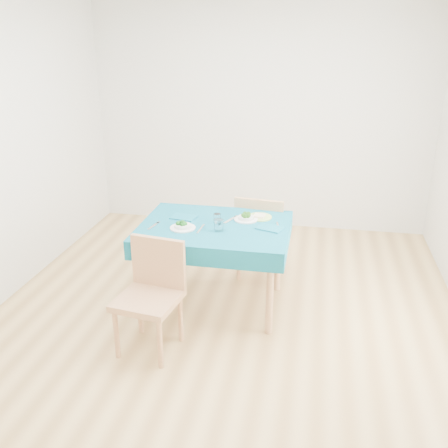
% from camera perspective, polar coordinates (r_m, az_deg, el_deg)
% --- Properties ---
extents(room_shell, '(4.02, 4.52, 2.73)m').
position_cam_1_polar(room_shell, '(3.82, 0.00, 6.97)').
color(room_shell, '#A98046').
rests_on(room_shell, ground).
extents(table, '(1.25, 0.95, 0.76)m').
position_cam_1_polar(table, '(4.36, -1.05, -4.78)').
color(table, '#09536A').
rests_on(table, ground).
extents(chair_near, '(0.50, 0.54, 1.09)m').
position_cam_1_polar(chair_near, '(3.72, -8.82, -7.00)').
color(chair_near, '#AF7C52').
rests_on(chair_near, ground).
extents(chair_far, '(0.52, 0.56, 1.15)m').
position_cam_1_polar(chair_far, '(4.85, 4.54, 0.50)').
color(chair_far, '#AF7C52').
rests_on(chair_far, ground).
extents(bowl_near, '(0.21, 0.21, 0.06)m').
position_cam_1_polar(bowl_near, '(4.13, -4.75, -0.11)').
color(bowl_near, white).
rests_on(bowl_near, table).
extents(bowl_far, '(0.21, 0.21, 0.06)m').
position_cam_1_polar(bowl_far, '(4.31, 2.54, 0.84)').
color(bowl_far, white).
rests_on(bowl_far, table).
extents(fork_near, '(0.06, 0.18, 0.00)m').
position_cam_1_polar(fork_near, '(4.22, -8.08, -0.22)').
color(fork_near, silver).
rests_on(fork_near, table).
extents(knife_near, '(0.03, 0.21, 0.00)m').
position_cam_1_polar(knife_near, '(4.13, -2.69, -0.55)').
color(knife_near, silver).
rests_on(knife_near, table).
extents(fork_far, '(0.10, 0.20, 0.00)m').
position_cam_1_polar(fork_far, '(4.32, 0.75, 0.50)').
color(fork_far, silver).
rests_on(fork_far, table).
extents(knife_far, '(0.05, 0.20, 0.00)m').
position_cam_1_polar(knife_far, '(4.20, 6.19, -0.27)').
color(knife_far, silver).
rests_on(knife_far, table).
extents(napkin_near, '(0.24, 0.18, 0.01)m').
position_cam_1_polar(napkin_near, '(4.38, -4.63, 0.78)').
color(napkin_near, '#0E5D76').
rests_on(napkin_near, table).
extents(napkin_far, '(0.24, 0.20, 0.01)m').
position_cam_1_polar(napkin_far, '(4.14, 5.25, -0.47)').
color(napkin_far, '#0E5D76').
rests_on(napkin_far, table).
extents(tumbler_center, '(0.06, 0.06, 0.08)m').
position_cam_1_polar(tumbler_center, '(4.24, -0.79, 0.65)').
color(tumbler_center, white).
rests_on(tumbler_center, table).
extents(tumbler_side, '(0.08, 0.08, 0.10)m').
position_cam_1_polar(tumbler_side, '(4.07, -0.60, -0.14)').
color(tumbler_side, white).
rests_on(tumbler_side, table).
extents(side_plate, '(0.22, 0.22, 0.01)m').
position_cam_1_polar(side_plate, '(4.38, 4.06, 0.81)').
color(side_plate, '#AED568').
rests_on(side_plate, table).
extents(bread_slice, '(0.11, 0.11, 0.01)m').
position_cam_1_polar(bread_slice, '(4.38, 4.06, 0.96)').
color(bread_slice, beige).
rests_on(bread_slice, side_plate).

